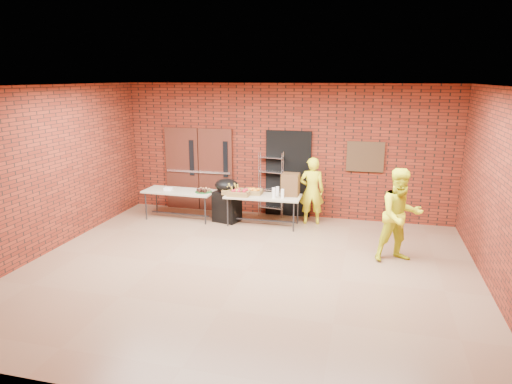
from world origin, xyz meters
TOP-DOWN VIEW (x-y plane):
  - room at (0.00, 0.00)m, footprint 8.08×7.08m
  - double_doors at (-2.20, 3.44)m, footprint 1.78×0.12m
  - dark_doorway at (0.10, 3.46)m, footprint 1.10×0.06m
  - bronze_plaque at (1.90, 3.45)m, footprint 0.85×0.04m
  - wire_rack at (-0.29, 3.32)m, footprint 0.61×0.28m
  - table_left at (-2.38, 2.57)m, footprint 1.72×0.76m
  - table_right at (-0.31, 2.57)m, footprint 1.73×0.75m
  - basket_bananas at (-1.02, 2.55)m, footprint 0.46×0.35m
  - basket_oranges at (-0.58, 2.65)m, footprint 0.43×0.33m
  - basket_apples at (-0.84, 2.43)m, footprint 0.49×0.38m
  - muffin_tray at (-1.76, 2.57)m, footprint 0.39×0.39m
  - napkin_box at (-2.65, 2.54)m, footprint 0.19×0.12m
  - coffee_dispenser at (0.29, 2.73)m, footprint 0.39×0.35m
  - cup_stack_front at (-0.03, 2.41)m, footprint 0.08×0.08m
  - cup_stack_mid at (0.17, 2.43)m, footprint 0.07×0.07m
  - cup_stack_back at (0.02, 2.59)m, footprint 0.07×0.07m
  - covered_grill at (-1.21, 2.65)m, footprint 0.66×0.59m
  - volunteer_woman at (0.75, 2.97)m, footprint 0.63×0.47m
  - volunteer_man at (2.61, 1.15)m, footprint 1.04×0.95m

SIDE VIEW (x-z plane):
  - covered_grill at x=-1.21m, z-range 0.00..1.03m
  - table_left at x=-2.38m, z-range 0.29..0.99m
  - table_right at x=-0.31m, z-range 0.29..1.00m
  - napkin_box at x=-2.65m, z-range 0.70..0.76m
  - muffin_tray at x=-1.76m, z-range 0.69..0.79m
  - basket_oranges at x=-0.58m, z-range 0.70..0.83m
  - basket_bananas at x=-1.02m, z-range 0.70..0.84m
  - basket_apples at x=-0.84m, z-range 0.70..0.85m
  - volunteer_woman at x=0.75m, z-range 0.00..1.57m
  - wire_rack at x=-0.29m, z-range 0.00..1.59m
  - cup_stack_mid at x=0.17m, z-range 0.71..0.92m
  - cup_stack_back at x=0.02m, z-range 0.71..0.93m
  - cup_stack_front at x=-0.03m, z-range 0.71..0.94m
  - volunteer_man at x=2.61m, z-range 0.00..1.75m
  - coffee_dispenser at x=0.29m, z-range 0.71..1.22m
  - dark_doorway at x=0.10m, z-range 0.00..2.10m
  - double_doors at x=-2.20m, z-range 0.00..2.10m
  - bronze_plaque at x=1.90m, z-range 1.20..1.90m
  - room at x=0.00m, z-range -0.04..3.24m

